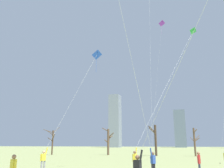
{
  "coord_description": "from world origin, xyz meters",
  "views": [
    {
      "loc": [
        5.61,
        -12.99,
        2.13
      ],
      "look_at": [
        0.0,
        6.0,
        7.04
      ],
      "focal_mm": 38.96,
      "sensor_mm": 36.0,
      "label": 1
    }
  ],
  "objects_px": {
    "kite_flyer_midfield_center_teal": "(145,124)",
    "kite_flyer_midfield_right_green": "(148,131)",
    "distant_kite_drifting_left_orange": "(149,3)",
    "bystander_strolling_midfield": "(199,162)",
    "bare_tree_center": "(52,141)",
    "kite_flyer_far_back_pink": "(188,56)",
    "distant_kite_low_near_trees_purple": "(161,32)",
    "bare_tree_rightmost": "(155,139)",
    "bare_tree_far_right_edge": "(195,141)",
    "kite_flyer_midfield_left_blue": "(51,144)",
    "bare_tree_left_of_center": "(108,141)"
  },
  "relations": [
    {
      "from": "bare_tree_far_right_edge",
      "to": "distant_kite_drifting_left_orange",
      "type": "bearing_deg",
      "value": -108.12
    },
    {
      "from": "distant_kite_low_near_trees_purple",
      "to": "bare_tree_left_of_center",
      "type": "relative_size",
      "value": 4.45
    },
    {
      "from": "distant_kite_low_near_trees_purple",
      "to": "distant_kite_drifting_left_orange",
      "type": "bearing_deg",
      "value": -94.1
    },
    {
      "from": "kite_flyer_midfield_center_teal",
      "to": "bare_tree_far_right_edge",
      "type": "relative_size",
      "value": 2.67
    },
    {
      "from": "bare_tree_far_right_edge",
      "to": "bare_tree_center",
      "type": "distance_m",
      "value": 28.05
    },
    {
      "from": "bystander_strolling_midfield",
      "to": "distant_kite_drifting_left_orange",
      "type": "relative_size",
      "value": 0.06
    },
    {
      "from": "kite_flyer_midfield_right_green",
      "to": "bystander_strolling_midfield",
      "type": "bearing_deg",
      "value": -32.95
    },
    {
      "from": "kite_flyer_midfield_left_blue",
      "to": "bare_tree_rightmost",
      "type": "distance_m",
      "value": 29.42
    },
    {
      "from": "kite_flyer_midfield_left_blue",
      "to": "bystander_strolling_midfield",
      "type": "relative_size",
      "value": 6.71
    },
    {
      "from": "kite_flyer_midfield_right_green",
      "to": "distant_kite_drifting_left_orange",
      "type": "height_order",
      "value": "distant_kite_drifting_left_orange"
    },
    {
      "from": "bare_tree_far_right_edge",
      "to": "bare_tree_center",
      "type": "relative_size",
      "value": 0.89
    },
    {
      "from": "bare_tree_rightmost",
      "to": "bare_tree_left_of_center",
      "type": "bearing_deg",
      "value": 172.39
    },
    {
      "from": "distant_kite_low_near_trees_purple",
      "to": "bystander_strolling_midfield",
      "type": "bearing_deg",
      "value": -80.91
    },
    {
      "from": "bystander_strolling_midfield",
      "to": "bare_tree_left_of_center",
      "type": "height_order",
      "value": "bare_tree_left_of_center"
    },
    {
      "from": "distant_kite_low_near_trees_purple",
      "to": "kite_flyer_midfield_center_teal",
      "type": "bearing_deg",
      "value": -88.78
    },
    {
      "from": "kite_flyer_midfield_left_blue",
      "to": "bystander_strolling_midfield",
      "type": "distance_m",
      "value": 11.36
    },
    {
      "from": "kite_flyer_midfield_right_green",
      "to": "bystander_strolling_midfield",
      "type": "relative_size",
      "value": 10.67
    },
    {
      "from": "distant_kite_drifting_left_orange",
      "to": "distant_kite_low_near_trees_purple",
      "type": "relative_size",
      "value": 1.07
    },
    {
      "from": "kite_flyer_midfield_center_teal",
      "to": "kite_flyer_midfield_right_green",
      "type": "xyz_separation_m",
      "value": [
        -0.62,
        5.52,
        -0.15
      ]
    },
    {
      "from": "kite_flyer_far_back_pink",
      "to": "bare_tree_far_right_edge",
      "type": "xyz_separation_m",
      "value": [
        1.27,
        37.77,
        -2.98
      ]
    },
    {
      "from": "kite_flyer_midfield_left_blue",
      "to": "kite_flyer_midfield_right_green",
      "type": "distance_m",
      "value": 8.07
    },
    {
      "from": "distant_kite_low_near_trees_purple",
      "to": "bare_tree_far_right_edge",
      "type": "xyz_separation_m",
      "value": [
        4.53,
        5.87,
        -19.44
      ]
    },
    {
      "from": "kite_flyer_far_back_pink",
      "to": "kite_flyer_midfield_center_teal",
      "type": "height_order",
      "value": "kite_flyer_far_back_pink"
    },
    {
      "from": "distant_kite_low_near_trees_purple",
      "to": "bare_tree_center",
      "type": "xyz_separation_m",
      "value": [
        -23.46,
        4.1,
        -19.28
      ]
    },
    {
      "from": "bare_tree_center",
      "to": "bare_tree_left_of_center",
      "type": "relative_size",
      "value": 1.02
    },
    {
      "from": "bystander_strolling_midfield",
      "to": "distant_kite_drifting_left_orange",
      "type": "bearing_deg",
      "value": 108.82
    },
    {
      "from": "bystander_strolling_midfield",
      "to": "kite_flyer_midfield_center_teal",
      "type": "bearing_deg",
      "value": -135.99
    },
    {
      "from": "distant_kite_drifting_left_orange",
      "to": "bare_tree_far_right_edge",
      "type": "height_order",
      "value": "distant_kite_drifting_left_orange"
    },
    {
      "from": "kite_flyer_midfield_center_teal",
      "to": "bare_tree_far_right_edge",
      "type": "xyz_separation_m",
      "value": [
        3.97,
        32.24,
        -0.72
      ]
    },
    {
      "from": "kite_flyer_midfield_center_teal",
      "to": "distant_kite_drifting_left_orange",
      "type": "distance_m",
      "value": 24.69
    },
    {
      "from": "kite_flyer_midfield_center_teal",
      "to": "distant_kite_drifting_left_orange",
      "type": "height_order",
      "value": "distant_kite_drifting_left_orange"
    },
    {
      "from": "kite_flyer_far_back_pink",
      "to": "distant_kite_low_near_trees_purple",
      "type": "relative_size",
      "value": 0.82
    },
    {
      "from": "bare_tree_far_right_edge",
      "to": "bare_tree_rightmost",
      "type": "height_order",
      "value": "bare_tree_rightmost"
    },
    {
      "from": "kite_flyer_midfield_right_green",
      "to": "bystander_strolling_midfield",
      "type": "height_order",
      "value": "kite_flyer_midfield_right_green"
    },
    {
      "from": "kite_flyer_midfield_center_teal",
      "to": "bystander_strolling_midfield",
      "type": "xyz_separation_m",
      "value": [
        3.17,
        3.06,
        -2.45
      ]
    },
    {
      "from": "distant_kite_drifting_left_orange",
      "to": "bare_tree_far_right_edge",
      "type": "xyz_separation_m",
      "value": [
        5.26,
        16.08,
        -19.34
      ]
    },
    {
      "from": "bare_tree_rightmost",
      "to": "bare_tree_center",
      "type": "bearing_deg",
      "value": -176.65
    },
    {
      "from": "kite_flyer_midfield_left_blue",
      "to": "bare_tree_rightmost",
      "type": "height_order",
      "value": "kite_flyer_midfield_left_blue"
    },
    {
      "from": "bystander_strolling_midfield",
      "to": "bare_tree_left_of_center",
      "type": "xyz_separation_m",
      "value": [
        -15.86,
        29.93,
        1.89
      ]
    },
    {
      "from": "bystander_strolling_midfield",
      "to": "bare_tree_center",
      "type": "xyz_separation_m",
      "value": [
        -27.19,
        27.42,
        1.89
      ]
    },
    {
      "from": "bare_tree_rightmost",
      "to": "bare_tree_left_of_center",
      "type": "height_order",
      "value": "bare_tree_rightmost"
    },
    {
      "from": "kite_flyer_far_back_pink",
      "to": "bare_tree_center",
      "type": "bearing_deg",
      "value": 126.58
    },
    {
      "from": "kite_flyer_far_back_pink",
      "to": "distant_kite_low_near_trees_purple",
      "type": "height_order",
      "value": "distant_kite_low_near_trees_purple"
    },
    {
      "from": "bystander_strolling_midfield",
      "to": "bare_tree_center",
      "type": "distance_m",
      "value": 38.66
    },
    {
      "from": "distant_kite_low_near_trees_purple",
      "to": "bare_tree_rightmost",
      "type": "relative_size",
      "value": 4.31
    },
    {
      "from": "kite_flyer_midfield_right_green",
      "to": "bare_tree_far_right_edge",
      "type": "distance_m",
      "value": 27.12
    },
    {
      "from": "kite_flyer_midfield_center_teal",
      "to": "distant_kite_drifting_left_orange",
      "type": "relative_size",
      "value": 0.51
    },
    {
      "from": "distant_kite_drifting_left_orange",
      "to": "kite_flyer_midfield_right_green",
      "type": "bearing_deg",
      "value": -86.37
    },
    {
      "from": "bare_tree_far_right_edge",
      "to": "kite_flyer_midfield_left_blue",
      "type": "bearing_deg",
      "value": -112.28
    },
    {
      "from": "bare_tree_rightmost",
      "to": "bare_tree_center",
      "type": "xyz_separation_m",
      "value": [
        -20.97,
        -1.23,
        -0.27
      ]
    }
  ]
}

